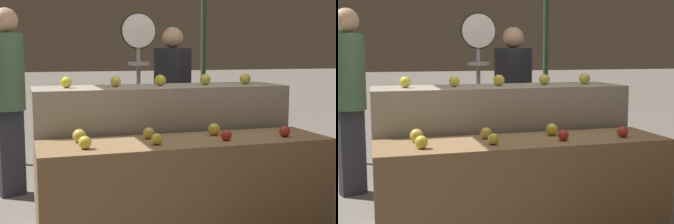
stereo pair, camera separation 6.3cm
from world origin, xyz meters
TOP-DOWN VIEW (x-y plane):
  - display_counter_front at (0.00, 0.00)m, footprint 1.94×0.55m
  - display_counter_back at (0.00, 0.60)m, footprint 1.94×0.55m
  - apple_front_0 at (-0.68, -0.10)m, footprint 0.08×0.08m
  - apple_front_1 at (-0.24, -0.10)m, footprint 0.07×0.07m
  - apple_front_2 at (0.24, -0.10)m, footprint 0.07×0.07m
  - apple_front_3 at (0.68, -0.10)m, footprint 0.08×0.08m
  - apple_front_4 at (-0.69, 0.12)m, footprint 0.09×0.09m
  - apple_front_5 at (-0.23, 0.11)m, footprint 0.08×0.08m
  - apple_front_6 at (0.24, 0.10)m, footprint 0.09×0.09m
  - apple_back_0 at (-0.72, 0.60)m, footprint 0.08×0.08m
  - apple_back_1 at (-0.36, 0.59)m, footprint 0.08×0.08m
  - apple_back_2 at (-0.01, 0.59)m, footprint 0.09×0.09m
  - apple_back_3 at (0.37, 0.59)m, footprint 0.09×0.09m
  - apple_back_4 at (0.72, 0.59)m, footprint 0.09×0.09m
  - produce_scale at (-0.03, 1.21)m, footprint 0.32×0.20m
  - person_vendor_at_scale at (0.41, 1.55)m, footprint 0.51×0.51m
  - person_customer_left at (-1.15, 1.63)m, footprint 0.39×0.39m

SIDE VIEW (x-z plane):
  - display_counter_front at x=0.00m, z-range 0.00..0.76m
  - display_counter_back at x=0.00m, z-range 0.00..1.07m
  - apple_front_2 at x=0.24m, z-range 0.76..0.83m
  - apple_front_1 at x=-0.24m, z-range 0.76..0.83m
  - apple_front_3 at x=0.68m, z-range 0.76..0.83m
  - apple_front_5 at x=-0.23m, z-range 0.76..0.83m
  - apple_front_0 at x=-0.68m, z-range 0.76..0.84m
  - apple_front_6 at x=0.24m, z-range 0.76..0.84m
  - apple_front_4 at x=-0.69m, z-range 0.76..0.84m
  - person_vendor_at_scale at x=0.41m, z-range 0.11..1.69m
  - person_customer_left at x=-1.15m, z-range 0.16..1.89m
  - apple_back_1 at x=-0.36m, z-range 1.07..1.15m
  - apple_back_0 at x=-0.72m, z-range 1.07..1.15m
  - apple_back_3 at x=0.37m, z-range 1.07..1.16m
  - apple_back_2 at x=-0.01m, z-range 1.07..1.16m
  - apple_back_4 at x=0.72m, z-range 1.07..1.16m
  - produce_scale at x=-0.03m, z-range 0.40..2.08m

